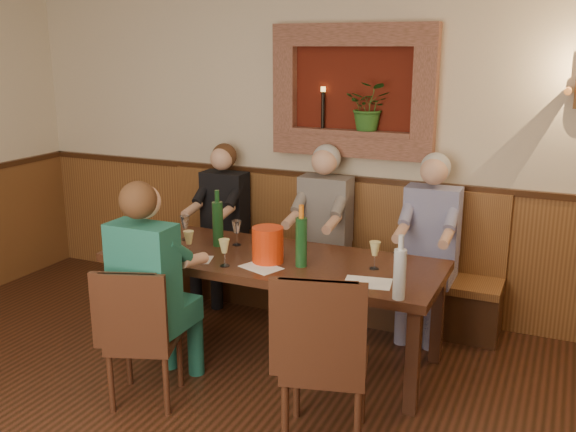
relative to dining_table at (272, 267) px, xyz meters
The scene contains 27 objects.
room_shell 2.21m from the dining_table, 90.00° to the right, with size 6.04×6.04×2.82m.
wainscoting 1.85m from the dining_table, 90.00° to the right, with size 6.02×6.02×1.15m.
wall_niche 1.59m from the dining_table, 77.58° to the left, with size 1.36×0.30×1.06m.
dining_table is the anchor object (origin of this frame).
bench 1.01m from the dining_table, 90.00° to the left, with size 3.00×0.45×1.11m.
chair_near_left 1.10m from the dining_table, 116.46° to the right, with size 0.52×0.52×0.91m.
chair_near_right 1.19m from the dining_table, 49.37° to the right, with size 0.56×0.56×1.04m.
person_bench_left 1.24m from the dining_table, 137.40° to the left, with size 0.40×0.49×1.38m.
person_bench_mid 0.84m from the dining_table, 86.87° to the left, with size 0.42×0.52×1.43m.
person_bench_right 1.26m from the dining_table, 41.90° to the left, with size 0.42×0.51×1.42m.
person_chair_front 0.91m from the dining_table, 120.81° to the right, with size 0.42×0.52×1.43m.
spittoon_bucket 0.23m from the dining_table, 80.34° to the right, with size 0.22×0.22×0.25m, color red.
wine_bottle_green_a 0.38m from the dining_table, 20.48° to the right, with size 0.10×0.10×0.43m.
wine_bottle_green_b 0.55m from the dining_table, behind, with size 0.09×0.09×0.43m.
water_bottle 1.12m from the dining_table, 21.26° to the right, with size 0.10×0.10×0.40m.
tasting_sheet_a 1.02m from the dining_table, 167.11° to the right, with size 0.30×0.21×0.00m, color white.
tasting_sheet_b 0.25m from the dining_table, 83.06° to the right, with size 0.26×0.19×0.00m, color white.
tasting_sheet_c 0.81m from the dining_table, 15.70° to the right, with size 0.30×0.21×0.00m, color white.
tasting_sheet_d 0.56m from the dining_table, 149.46° to the right, with size 0.24×0.17×0.00m, color white.
wine_glass_0 0.61m from the dining_table, 155.91° to the right, with size 0.08×0.08×0.19m, color #E0D585, non-canonical shape.
wine_glass_1 0.82m from the dining_table, behind, with size 0.08×0.08×0.19m, color white, non-canonical shape.
wine_glass_2 0.41m from the dining_table, 123.96° to the right, with size 0.08×0.08×0.19m, color #E0D585, non-canonical shape.
wine_glass_3 0.76m from the dining_table, ahead, with size 0.08×0.08×0.19m, color #E0D585, non-canonical shape.
wine_glass_4 0.98m from the dining_table, 169.63° to the right, with size 0.08×0.08×0.19m, color #E0D585, non-canonical shape.
wine_glass_5 0.96m from the dining_table, ahead, with size 0.08×0.08×0.19m, color white, non-canonical shape.
wine_glass_6 0.43m from the dining_table, 158.73° to the left, with size 0.08×0.08×0.19m, color white, non-canonical shape.
wine_glass_7 0.24m from the dining_table, 86.88° to the right, with size 0.08×0.08×0.19m, color #E0D585, non-canonical shape.
Camera 1 is at (1.88, -2.06, 2.20)m, focal length 40.00 mm.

